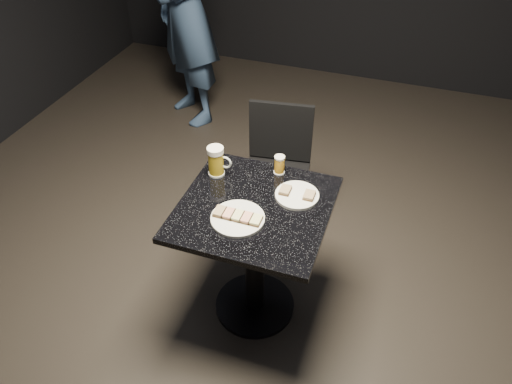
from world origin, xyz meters
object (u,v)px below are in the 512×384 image
plate_large (238,218)px  beer_mug (216,161)px  beer_tumbler (279,165)px  table (255,242)px  patron (186,8)px  plate_small (297,195)px  chair (277,166)px

plate_large → beer_mug: (-0.22, 0.29, 0.07)m
plate_large → beer_tumbler: beer_tumbler is taller
table → beer_mug: bearing=146.5°
plate_large → beer_tumbler: size_ratio=2.52×
beer_tumbler → beer_mug: bearing=-158.8°
patron → table: size_ratio=2.50×
plate_small → table: plate_small is taller
beer_mug → chair: beer_mug is taller
plate_large → chair: 0.82m
plate_small → chair: 0.64m
beer_mug → chair: (0.17, 0.49, -0.33)m
beer_tumbler → chair: bearing=107.8°
plate_large → beer_mug: 0.37m
table → beer_tumbler: size_ratio=7.65×
beer_tumbler → patron: bearing=128.9°
table → beer_tumbler: 0.41m
plate_large → patron: bearing=120.9°
table → chair: chair is taller
plate_large → patron: size_ratio=0.13×
patron → beer_tumbler: size_ratio=19.10×
beer_tumbler → chair: (-0.12, 0.38, -0.30)m
plate_large → chair: (-0.05, 0.78, -0.26)m
table → beer_tumbler: (0.03, 0.29, 0.29)m
patron → beer_tumbler: (1.22, -1.52, -0.14)m
plate_large → table: plate_large is taller
beer_mug → beer_tumbler: bearing=21.2°
beer_mug → chair: 0.62m
plate_large → patron: 2.24m
plate_small → chair: size_ratio=0.25×
patron → beer_tumbler: bearing=-14.0°
beer_mug → chair: size_ratio=0.18×
beer_mug → plate_large: bearing=-52.4°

